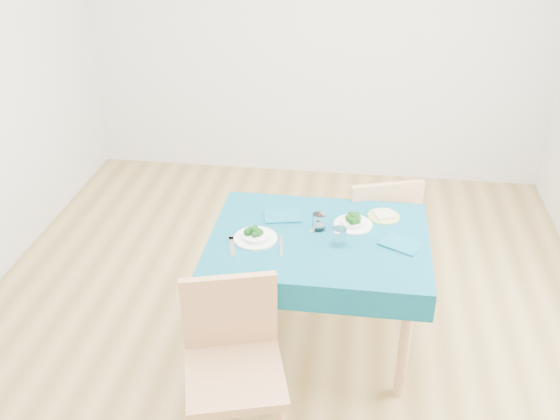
# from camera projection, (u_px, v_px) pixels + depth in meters

# --- Properties ---
(room_shell) EXTENTS (4.02, 4.52, 2.73)m
(room_shell) POSITION_uv_depth(u_px,v_px,m) (280.00, 126.00, 3.22)
(room_shell) COLOR olive
(room_shell) RESTS_ON ground
(table) EXTENTS (1.18, 0.89, 0.76)m
(table) POSITION_uv_depth(u_px,v_px,m) (317.00, 293.00, 3.58)
(table) COLOR #094A61
(table) RESTS_ON ground
(chair_near) EXTENTS (0.58, 0.61, 1.15)m
(chair_near) POSITION_uv_depth(u_px,v_px,m) (234.00, 352.00, 2.87)
(chair_near) COLOR tan
(chair_near) RESTS_ON ground
(chair_far) EXTENTS (0.60, 0.63, 1.14)m
(chair_far) POSITION_uv_depth(u_px,v_px,m) (373.00, 207.00, 4.06)
(chair_far) COLOR tan
(chair_far) RESTS_ON ground
(bowl_near) EXTENTS (0.24, 0.24, 0.07)m
(bowl_near) POSITION_uv_depth(u_px,v_px,m) (255.00, 234.00, 3.35)
(bowl_near) COLOR white
(bowl_near) RESTS_ON table
(bowl_far) EXTENTS (0.22, 0.22, 0.07)m
(bowl_far) POSITION_uv_depth(u_px,v_px,m) (353.00, 220.00, 3.48)
(bowl_far) COLOR white
(bowl_far) RESTS_ON table
(fork_near) EXTENTS (0.07, 0.19, 0.00)m
(fork_near) POSITION_uv_depth(u_px,v_px,m) (232.00, 246.00, 3.31)
(fork_near) COLOR silver
(fork_near) RESTS_ON table
(knife_near) EXTENTS (0.05, 0.21, 0.00)m
(knife_near) POSITION_uv_depth(u_px,v_px,m) (281.00, 246.00, 3.31)
(knife_near) COLOR silver
(knife_near) RESTS_ON table
(fork_far) EXTENTS (0.06, 0.16, 0.00)m
(fork_far) POSITION_uv_depth(u_px,v_px,m) (316.00, 225.00, 3.50)
(fork_far) COLOR silver
(fork_far) RESTS_ON table
(knife_far) EXTENTS (0.04, 0.22, 0.00)m
(knife_far) POSITION_uv_depth(u_px,v_px,m) (396.00, 243.00, 3.33)
(knife_far) COLOR silver
(knife_far) RESTS_ON table
(napkin_near) EXTENTS (0.23, 0.19, 0.01)m
(napkin_near) POSITION_uv_depth(u_px,v_px,m) (283.00, 216.00, 3.57)
(napkin_near) COLOR #0C546C
(napkin_near) RESTS_ON table
(napkin_far) EXTENTS (0.25, 0.22, 0.01)m
(napkin_far) POSITION_uv_depth(u_px,v_px,m) (401.00, 244.00, 3.32)
(napkin_far) COLOR #0C546C
(napkin_far) RESTS_ON table
(tumbler_center) EXTENTS (0.07, 0.07, 0.09)m
(tumbler_center) POSITION_uv_depth(u_px,v_px,m) (319.00, 222.00, 3.44)
(tumbler_center) COLOR white
(tumbler_center) RESTS_ON table
(tumbler_side) EXTENTS (0.07, 0.07, 0.09)m
(tumbler_side) POSITION_uv_depth(u_px,v_px,m) (339.00, 236.00, 3.31)
(tumbler_side) COLOR white
(tumbler_side) RESTS_ON table
(side_plate) EXTENTS (0.18, 0.18, 0.01)m
(side_plate) POSITION_uv_depth(u_px,v_px,m) (384.00, 216.00, 3.58)
(side_plate) COLOR #AFBE5C
(side_plate) RESTS_ON table
(bread_slice) EXTENTS (0.14, 0.14, 0.02)m
(bread_slice) POSITION_uv_depth(u_px,v_px,m) (384.00, 214.00, 3.57)
(bread_slice) COLOR beige
(bread_slice) RESTS_ON side_plate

